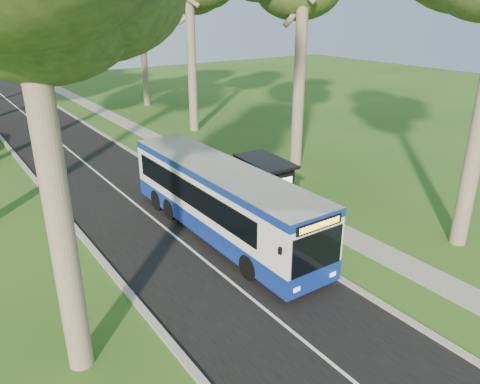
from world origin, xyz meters
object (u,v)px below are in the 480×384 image
object	(u,v)px
bus	(222,201)
bus_shelter	(273,178)
bus_stop_sign	(328,225)
litter_bin	(271,218)

from	to	relation	value
bus	bus_shelter	size ratio (longest dim) A/B	3.60
bus_stop_sign	litter_bin	distance (m)	4.10
bus_stop_sign	bus_shelter	xyz separation A→B (m)	(1.17, 4.94, 0.24)
bus_shelter	litter_bin	size ratio (longest dim) A/B	3.47
litter_bin	bus_shelter	bearing A→B (deg)	49.23
bus	litter_bin	size ratio (longest dim) A/B	12.49
bus	litter_bin	xyz separation A→B (m)	(2.31, -0.69, -1.18)
bus	bus_stop_sign	distance (m)	5.01
bus	bus_stop_sign	world-z (taller)	bus
bus	bus_shelter	world-z (taller)	bus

